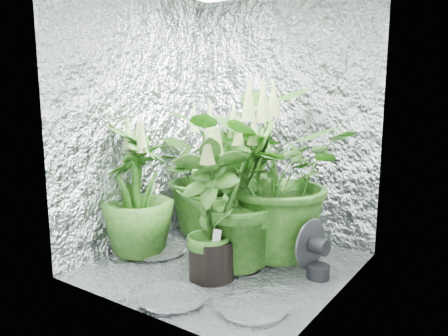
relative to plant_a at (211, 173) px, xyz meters
name	(u,v)px	position (x,y,z in m)	size (l,w,h in m)	color
ground	(225,265)	(0.45, -0.46, -0.53)	(1.60, 1.60, 0.00)	silver
walls	(225,121)	(0.45, -0.46, 0.47)	(1.62, 1.62, 2.00)	silver
plant_a	(211,173)	(0.00, 0.00, 0.00)	(1.11, 1.11, 1.11)	black
plant_b	(237,181)	(0.24, 0.01, -0.04)	(0.71, 0.71, 1.07)	black
plant_c	(243,198)	(0.58, -0.44, -0.03)	(0.58, 0.58, 1.07)	black
plant_d	(138,192)	(-0.17, -0.65, -0.06)	(0.73, 0.73, 1.03)	black
plant_e	(269,175)	(0.64, -0.18, 0.08)	(1.06, 1.06, 1.29)	black
plant_f	(211,211)	(0.50, -0.68, -0.08)	(0.67, 0.67, 1.00)	black
circulation_fan	(315,253)	(1.04, -0.28, -0.37)	(0.18, 0.33, 0.38)	black
plant_label	(217,237)	(0.57, -0.71, -0.23)	(0.06, 0.01, 0.09)	white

